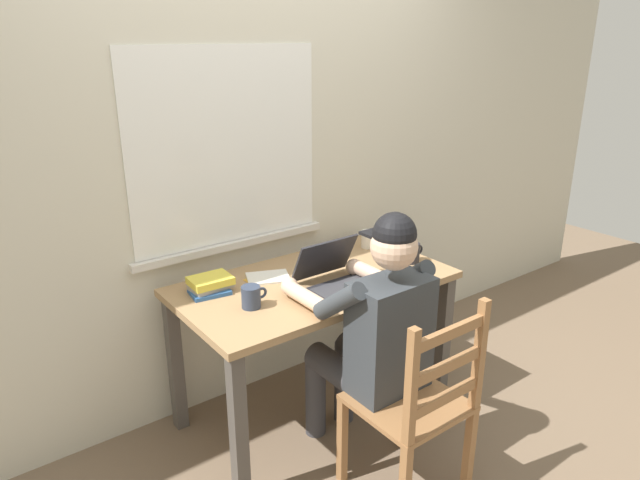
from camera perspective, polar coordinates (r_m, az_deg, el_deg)
The scene contains 13 objects.
ground_plane at distance 3.15m, azimuth -0.53°, elevation -16.61°, with size 8.00×8.00×0.00m, color brown.
back_wall at distance 2.96m, azimuth -5.80°, elevation 8.54°, with size 6.00×0.08×2.60m.
desk at distance 2.82m, azimuth -0.57°, elevation -5.97°, with size 1.33×0.72×0.75m.
seated_person at distance 2.50m, azimuth 5.30°, elevation -8.91°, with size 0.50×0.60×1.23m.
wooden_chair at distance 2.45m, azimuth 9.67°, elevation -15.94°, with size 0.42×0.42×0.92m.
laptop at distance 2.68m, azimuth 1.74°, elevation -3.68°, with size 0.33×0.33×0.22m.
computer_mouse at distance 2.78m, azimuth 6.67°, elevation -3.72°, with size 0.06×0.10×0.03m, color black.
coffee_mug_white at distance 3.19m, azimuth 4.83°, elevation 0.10°, with size 0.11×0.07×0.10m.
coffee_mug_dark at distance 3.01m, azimuth 9.15°, elevation -1.25°, with size 0.12×0.08×0.10m.
coffee_mug_spare at distance 2.50m, azimuth -6.84°, elevation -5.63°, with size 0.12×0.08×0.10m.
book_stack_main at distance 2.68m, azimuth -10.86°, elevation -4.38°, with size 0.21×0.17×0.07m.
paper_pile_near_laptop at distance 2.80m, azimuth -5.20°, elevation -3.72°, with size 0.20×0.15×0.01m, color silver.
landscape_photo_print at distance 2.80m, azimuth -6.07°, elevation -3.90°, with size 0.13×0.09×0.00m, color gold.
Camera 1 is at (-1.50, -2.05, 1.87)m, focal length 32.13 mm.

